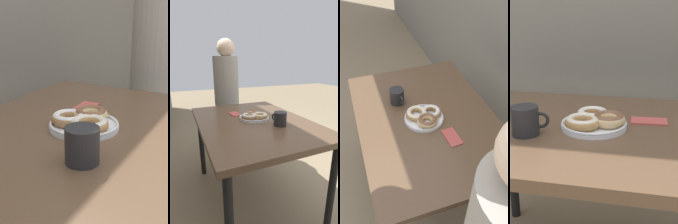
% 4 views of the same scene
% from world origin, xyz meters
% --- Properties ---
extents(dining_table, '(1.19, 0.85, 0.74)m').
position_xyz_m(dining_table, '(0.00, 0.38, 0.67)').
color(dining_table, brown).
rests_on(dining_table, ground_plane).
extents(donut_plate, '(0.25, 0.26, 0.06)m').
position_xyz_m(donut_plate, '(0.02, 0.36, 0.77)').
color(donut_plate, white).
rests_on(donut_plate, dining_table).
extents(coffee_mug, '(0.13, 0.10, 0.10)m').
position_xyz_m(coffee_mug, '(-0.20, 0.24, 0.79)').
color(coffee_mug, '#232326').
rests_on(coffee_mug, dining_table).
extents(napkin, '(0.14, 0.09, 0.01)m').
position_xyz_m(napkin, '(0.21, 0.46, 0.75)').
color(napkin, '#BC4C47').
rests_on(napkin, dining_table).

